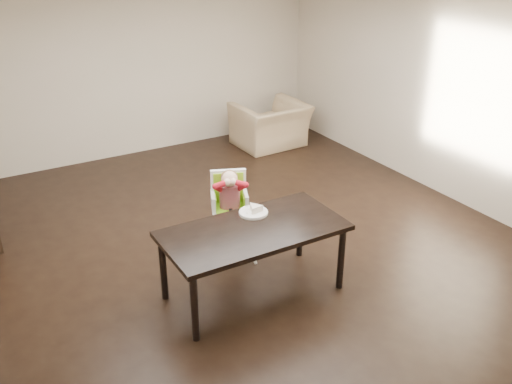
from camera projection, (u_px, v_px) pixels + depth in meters
ground at (250, 242)px, 6.79m from camera, size 7.00×7.00×0.00m
room_walls at (250, 90)px, 6.00m from camera, size 6.02×7.02×2.71m
dining_table at (253, 236)px, 5.59m from camera, size 1.80×0.90×0.75m
high_chair at (229, 195)px, 6.27m from camera, size 0.57×0.57×1.04m
plate at (254, 211)px, 5.83m from camera, size 0.38×0.38×0.09m
armchair at (270, 118)px, 9.52m from camera, size 1.15×0.77×0.98m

